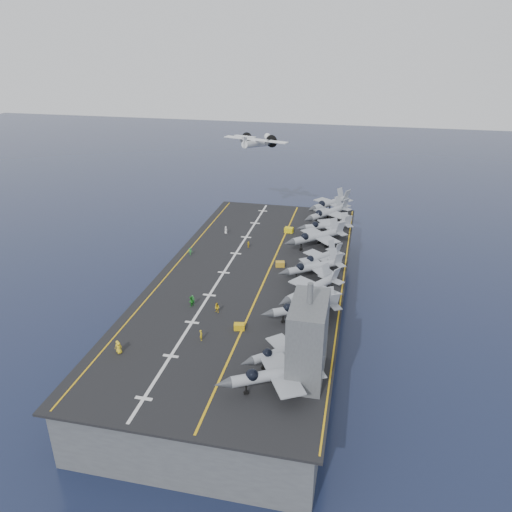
% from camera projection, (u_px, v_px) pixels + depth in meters
% --- Properties ---
extents(ground, '(500.00, 500.00, 0.00)m').
position_uv_depth(ground, '(252.00, 319.00, 106.74)').
color(ground, '#142135').
rests_on(ground, ground).
extents(hull, '(36.00, 90.00, 10.00)m').
position_uv_depth(hull, '(252.00, 298.00, 104.69)').
color(hull, '#56595E').
rests_on(hull, ground).
extents(flight_deck, '(38.00, 92.00, 0.40)m').
position_uv_depth(flight_deck, '(252.00, 276.00, 102.55)').
color(flight_deck, black).
rests_on(flight_deck, hull).
extents(foul_line, '(0.35, 90.00, 0.02)m').
position_uv_depth(foul_line, '(266.00, 277.00, 101.87)').
color(foul_line, gold).
rests_on(foul_line, flight_deck).
extents(landing_centerline, '(0.50, 90.00, 0.02)m').
position_uv_depth(landing_centerline, '(224.00, 272.00, 103.64)').
color(landing_centerline, silver).
rests_on(landing_centerline, flight_deck).
extents(deck_edge_port, '(0.25, 90.00, 0.02)m').
position_uv_depth(deck_edge_port, '(174.00, 268.00, 105.81)').
color(deck_edge_port, gold).
rests_on(deck_edge_port, flight_deck).
extents(deck_edge_stbd, '(0.25, 90.00, 0.02)m').
position_uv_depth(deck_edge_stbd, '(343.00, 284.00, 98.83)').
color(deck_edge_stbd, gold).
rests_on(deck_edge_stbd, flight_deck).
extents(island_superstructure, '(5.00, 10.00, 15.00)m').
position_uv_depth(island_superstructure, '(308.00, 331.00, 69.73)').
color(island_superstructure, '#56595E').
rests_on(island_superstructure, flight_deck).
extents(fighter_jet_0, '(18.28, 16.24, 5.30)m').
position_uv_depth(fighter_jet_0, '(276.00, 373.00, 68.84)').
color(fighter_jet_0, '#8E959C').
rests_on(fighter_jet_0, flight_deck).
extents(fighter_jet_1, '(15.29, 14.84, 4.45)m').
position_uv_depth(fighter_jet_1, '(284.00, 350.00, 74.64)').
color(fighter_jet_1, '#9298A1').
rests_on(fighter_jet_1, flight_deck).
extents(fighter_jet_2, '(16.82, 15.08, 4.87)m').
position_uv_depth(fighter_jet_2, '(305.00, 307.00, 85.81)').
color(fighter_jet_2, gray).
rests_on(fighter_jet_2, flight_deck).
extents(fighter_jet_3, '(16.97, 18.34, 5.30)m').
position_uv_depth(fighter_jet_3, '(312.00, 288.00, 91.77)').
color(fighter_jet_3, gray).
rests_on(fighter_jet_3, flight_deck).
extents(fighter_jet_4, '(17.06, 16.03, 4.93)m').
position_uv_depth(fighter_jet_4, '(314.00, 266.00, 100.74)').
color(fighter_jet_4, gray).
rests_on(fighter_jet_4, flight_deck).
extents(fighter_jet_5, '(14.75, 15.50, 4.49)m').
position_uv_depth(fighter_jet_5, '(320.00, 257.00, 105.38)').
color(fighter_jet_5, '#8A949A').
rests_on(fighter_jet_5, flight_deck).
extents(fighter_jet_6, '(18.97, 18.65, 5.55)m').
position_uv_depth(fighter_jet_6, '(317.00, 236.00, 114.95)').
color(fighter_jet_6, '#9298A1').
rests_on(fighter_jet_6, flight_deck).
extents(fighter_jet_7, '(16.54, 14.48, 4.82)m').
position_uv_depth(fighter_jet_7, '(327.00, 225.00, 122.33)').
color(fighter_jet_7, '#959BA3').
rests_on(fighter_jet_7, flight_deck).
extents(fighter_jet_8, '(17.74, 18.95, 5.48)m').
position_uv_depth(fighter_jet_8, '(328.00, 212.00, 130.15)').
color(fighter_jet_8, gray).
rests_on(fighter_jet_8, flight_deck).
extents(tow_cart_a, '(1.97, 1.48, 1.07)m').
position_uv_depth(tow_cart_a, '(239.00, 327.00, 83.67)').
color(tow_cart_a, gold).
rests_on(tow_cart_a, flight_deck).
extents(tow_cart_b, '(2.09, 1.59, 1.13)m').
position_uv_depth(tow_cart_b, '(280.00, 264.00, 106.10)').
color(tow_cart_b, gold).
rests_on(tow_cart_b, flight_deck).
extents(tow_cart_c, '(2.28, 1.64, 1.27)m').
position_uv_depth(tow_cart_c, '(289.00, 230.00, 124.16)').
color(tow_cart_c, yellow).
rests_on(tow_cart_c, flight_deck).
extents(crew_0, '(1.31, 1.42, 1.97)m').
position_uv_depth(crew_0, '(119.00, 348.00, 77.24)').
color(crew_0, yellow).
rests_on(crew_0, flight_deck).
extents(crew_1, '(1.39, 1.39, 1.96)m').
position_uv_depth(crew_1, '(193.00, 300.00, 90.95)').
color(crew_1, '#268C33').
rests_on(crew_1, flight_deck).
extents(crew_2, '(1.10, 1.35, 1.93)m').
position_uv_depth(crew_2, '(191.00, 301.00, 90.59)').
color(crew_2, '#1A821D').
rests_on(crew_2, flight_deck).
extents(crew_3, '(1.15, 0.92, 1.66)m').
position_uv_depth(crew_3, '(190.00, 251.00, 111.53)').
color(crew_3, '#268C33').
rests_on(crew_3, flight_deck).
extents(crew_4, '(1.14, 1.10, 1.60)m').
position_uv_depth(crew_4, '(248.00, 244.00, 115.35)').
color(crew_4, yellow).
rests_on(crew_4, flight_deck).
extents(crew_5, '(1.39, 1.29, 1.93)m').
position_uv_depth(crew_5, '(226.00, 230.00, 123.17)').
color(crew_5, silver).
rests_on(crew_5, flight_deck).
extents(crew_6, '(1.10, 1.32, 1.87)m').
position_uv_depth(crew_6, '(201.00, 335.00, 80.61)').
color(crew_6, yellow).
rests_on(crew_6, flight_deck).
extents(crew_7, '(1.33, 1.15, 1.87)m').
position_uv_depth(crew_7, '(217.00, 308.00, 88.55)').
color(crew_7, yellow).
rests_on(crew_7, flight_deck).
extents(transport_plane, '(24.07, 19.62, 4.93)m').
position_uv_depth(transport_plane, '(256.00, 144.00, 150.07)').
color(transport_plane, silver).
extents(fighter_jet_9, '(17.74, 18.95, 5.48)m').
position_uv_depth(fighter_jet_9, '(330.00, 203.00, 137.21)').
color(fighter_jet_9, gray).
rests_on(fighter_jet_9, flight_deck).
extents(crew_8, '(1.31, 1.42, 1.97)m').
position_uv_depth(crew_8, '(118.00, 346.00, 77.65)').
color(crew_8, yellow).
rests_on(crew_8, flight_deck).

